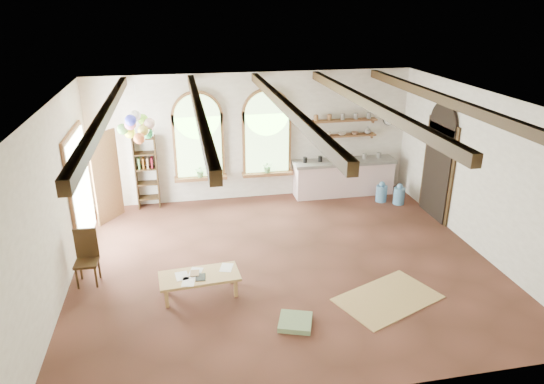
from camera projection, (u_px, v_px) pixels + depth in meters
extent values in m
plane|color=brown|center=(284.00, 262.00, 9.55)|extent=(8.00, 8.00, 0.00)
cube|color=brown|center=(199.00, 147.00, 11.90)|extent=(1.24, 0.08, 1.64)
cylinder|color=brown|center=(197.00, 116.00, 11.62)|extent=(1.24, 0.08, 1.24)
cube|color=#8DBB70|center=(199.00, 147.00, 11.86)|extent=(1.10, 0.04, 1.50)
cube|color=brown|center=(201.00, 178.00, 12.11)|extent=(1.30, 0.28, 0.08)
cube|color=brown|center=(267.00, 143.00, 12.20)|extent=(1.24, 0.08, 1.64)
cylinder|color=brown|center=(267.00, 113.00, 11.92)|extent=(1.24, 0.08, 1.24)
cube|color=#8DBB70|center=(267.00, 143.00, 12.16)|extent=(1.10, 0.04, 1.50)
cube|color=brown|center=(268.00, 174.00, 12.41)|extent=(1.30, 0.28, 0.08)
cube|color=brown|center=(80.00, 189.00, 10.06)|extent=(0.10, 1.90, 2.50)
cube|color=black|center=(437.00, 172.00, 11.21)|extent=(0.10, 1.30, 2.40)
cube|color=beige|center=(343.00, 179.00, 12.72)|extent=(2.60, 0.55, 0.86)
cube|color=gray|center=(344.00, 162.00, 12.54)|extent=(2.68, 0.62, 0.08)
cube|color=brown|center=(344.00, 136.00, 12.46)|extent=(1.70, 0.24, 0.04)
cube|color=brown|center=(344.00, 120.00, 12.31)|extent=(1.70, 0.24, 0.04)
cylinder|color=black|center=(389.00, 119.00, 12.62)|extent=(0.32, 0.04, 0.32)
cube|color=#332210|center=(136.00, 173.00, 11.72)|extent=(0.03, 0.32, 1.80)
cube|color=#332210|center=(157.00, 172.00, 11.80)|extent=(0.03, 0.32, 1.80)
cube|color=#A67E4C|center=(199.00, 276.00, 8.39)|extent=(1.42, 0.73, 0.05)
cube|color=#A67E4C|center=(167.00, 298.00, 8.11)|extent=(0.06, 0.06, 0.35)
cube|color=#A67E4C|center=(236.00, 288.00, 8.41)|extent=(0.06, 0.06, 0.35)
cube|color=#A67E4C|center=(165.00, 284.00, 8.51)|extent=(0.06, 0.06, 0.35)
cube|color=#A67E4C|center=(231.00, 274.00, 8.81)|extent=(0.06, 0.06, 0.35)
cube|color=#332210|center=(87.00, 263.00, 8.70)|extent=(0.42, 0.42, 0.05)
cube|color=#332210|center=(86.00, 243.00, 8.76)|extent=(0.40, 0.05, 0.59)
cube|color=tan|center=(388.00, 298.00, 8.39)|extent=(2.01, 1.65, 0.02)
cube|color=gray|center=(295.00, 322.00, 7.72)|extent=(0.65, 0.65, 0.09)
cylinder|color=#5488B5|center=(381.00, 194.00, 12.34)|extent=(0.28, 0.28, 0.42)
sphere|color=#5488B5|center=(382.00, 184.00, 12.25)|extent=(0.15, 0.15, 0.15)
cylinder|color=#5488B5|center=(399.00, 196.00, 12.19)|extent=(0.28, 0.28, 0.42)
sphere|color=#5488B5|center=(400.00, 186.00, 12.09)|extent=(0.15, 0.15, 0.15)
cylinder|color=silver|center=(136.00, 106.00, 9.99)|extent=(0.01, 0.01, 0.85)
sphere|color=green|center=(148.00, 133.00, 10.28)|extent=(0.23, 0.23, 0.23)
sphere|color=#D2464E|center=(148.00, 126.00, 10.37)|extent=(0.23, 0.23, 0.23)
sphere|color=#8BFF35|center=(143.00, 119.00, 10.44)|extent=(0.23, 0.23, 0.23)
sphere|color=silver|center=(135.00, 116.00, 10.23)|extent=(0.23, 0.23, 0.23)
sphere|color=#FDFF28|center=(130.00, 133.00, 10.32)|extent=(0.23, 0.23, 0.23)
sphere|color=#4E9741|center=(123.00, 129.00, 10.14)|extent=(0.23, 0.23, 0.23)
sphere|color=#C25B8B|center=(130.00, 124.00, 10.03)|extent=(0.23, 0.23, 0.23)
sphere|color=#3840F0|center=(131.00, 120.00, 9.86)|extent=(0.23, 0.23, 0.23)
sphere|color=orange|center=(139.00, 138.00, 9.92)|extent=(0.23, 0.23, 0.23)
sphere|color=#D1CB49|center=(143.00, 130.00, 10.06)|extent=(0.23, 0.23, 0.23)
sphere|color=beige|center=(150.00, 124.00, 10.09)|extent=(0.23, 0.23, 0.23)
imported|color=olive|center=(190.00, 273.00, 8.41)|extent=(0.17, 0.23, 0.02)
cube|color=black|center=(201.00, 277.00, 8.30)|extent=(0.18, 0.25, 0.01)
imported|color=#598C4C|center=(201.00, 171.00, 12.01)|extent=(0.27, 0.23, 0.30)
imported|color=#598C4C|center=(268.00, 167.00, 12.31)|extent=(0.27, 0.23, 0.30)
imported|color=white|center=(316.00, 134.00, 12.30)|extent=(0.12, 0.10, 0.10)
imported|color=beige|center=(329.00, 134.00, 12.37)|extent=(0.10, 0.10, 0.09)
imported|color=beige|center=(342.00, 134.00, 12.44)|extent=(0.22, 0.22, 0.05)
imported|color=#8C664C|center=(355.00, 133.00, 12.50)|extent=(0.20, 0.20, 0.06)
imported|color=slate|center=(368.00, 130.00, 12.54)|extent=(0.18, 0.18, 0.19)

